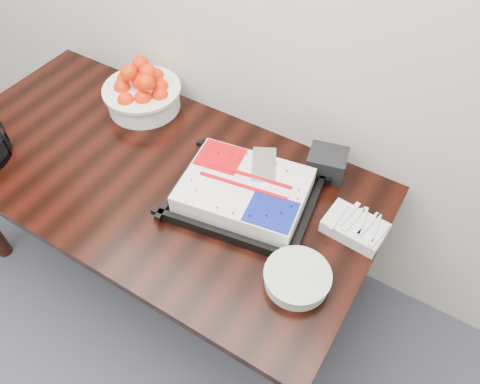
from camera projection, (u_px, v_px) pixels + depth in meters
The scene contains 6 objects.
table at pixel (153, 185), 1.91m from camera, with size 1.80×0.90×0.75m.
cake_tray at pixel (244, 192), 1.70m from camera, with size 0.57×0.47×0.10m.
tangerine_bowl at pixel (142, 90), 2.03m from camera, with size 0.34×0.34×0.22m.
plate_stack at pixel (297, 278), 1.50m from camera, with size 0.22×0.22×0.05m.
fork_bag at pixel (355, 227), 1.62m from camera, with size 0.22×0.15×0.06m.
napkin_box at pixel (327, 163), 1.79m from camera, with size 0.14×0.12×0.10m, color black.
Camera 1 is at (0.96, 1.11, 2.09)m, focal length 35.00 mm.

